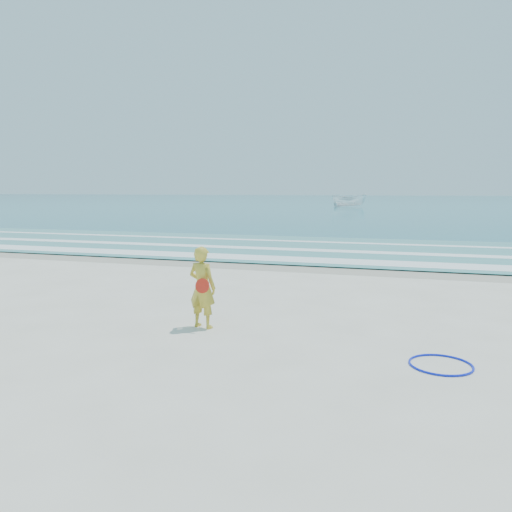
% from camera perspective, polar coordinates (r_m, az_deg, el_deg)
% --- Properties ---
extents(ground, '(400.00, 400.00, 0.00)m').
position_cam_1_polar(ground, '(8.51, -9.90, -10.08)').
color(ground, silver).
rests_on(ground, ground).
extents(wet_sand, '(400.00, 2.40, 0.00)m').
position_cam_1_polar(wet_sand, '(16.82, 4.22, -1.17)').
color(wet_sand, '#B2A893').
rests_on(wet_sand, ground).
extents(ocean, '(400.00, 190.00, 0.04)m').
position_cam_1_polar(ocean, '(112.28, 15.47, 6.08)').
color(ocean, '#19727F').
rests_on(ocean, ground).
extents(shallow, '(400.00, 10.00, 0.01)m').
position_cam_1_polar(shallow, '(21.67, 7.22, 0.89)').
color(shallow, '#59B7AD').
rests_on(shallow, ocean).
extents(foam_near, '(400.00, 1.40, 0.01)m').
position_cam_1_polar(foam_near, '(18.06, 5.15, -0.40)').
color(foam_near, white).
rests_on(foam_near, shallow).
extents(foam_mid, '(400.00, 0.90, 0.01)m').
position_cam_1_polar(foam_mid, '(20.89, 6.83, 0.66)').
color(foam_mid, white).
rests_on(foam_mid, shallow).
extents(foam_far, '(400.00, 0.60, 0.01)m').
position_cam_1_polar(foam_far, '(24.12, 8.27, 1.57)').
color(foam_far, white).
rests_on(foam_far, shallow).
extents(hoop, '(0.97, 0.97, 0.03)m').
position_cam_1_polar(hoop, '(7.97, 20.37, -11.56)').
color(hoop, '#0B1BCC').
rests_on(hoop, ground).
extents(boat, '(5.11, 2.54, 1.89)m').
position_cam_1_polar(boat, '(73.25, 10.59, 6.28)').
color(boat, white).
rests_on(boat, ocean).
extents(woman, '(0.62, 0.48, 1.53)m').
position_cam_1_polar(woman, '(9.33, -6.16, -3.57)').
color(woman, gold).
rests_on(woman, ground).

